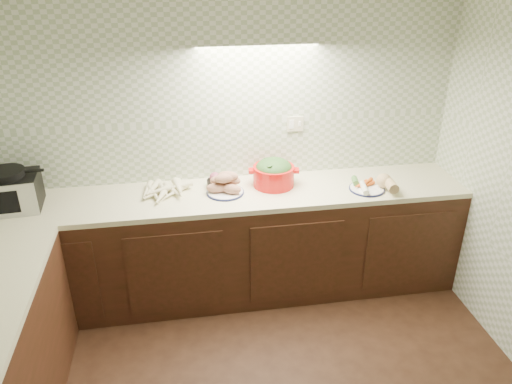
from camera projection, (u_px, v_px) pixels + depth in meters
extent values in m
cube|color=#9FB18C|center=(226.00, 131.00, 3.82)|extent=(3.60, 0.05, 2.60)
cube|color=beige|center=(295.00, 124.00, 3.90)|extent=(0.13, 0.01, 0.12)
cube|color=black|center=(232.00, 246.00, 3.97)|extent=(3.60, 0.60, 0.86)
cube|color=#F1EEBC|center=(231.00, 195.00, 3.77)|extent=(3.60, 0.60, 0.04)
cube|color=black|center=(9.00, 192.00, 3.49)|extent=(0.43, 0.34, 0.24)
cube|color=#B5B5BA|center=(5.00, 203.00, 3.36)|extent=(0.41, 0.04, 0.24)
cube|color=black|center=(5.00, 203.00, 3.36)|extent=(0.26, 0.03, 0.16)
cylinder|color=black|center=(5.00, 173.00, 3.43)|extent=(0.28, 0.28, 0.05)
cone|color=beige|center=(165.00, 191.00, 3.73)|extent=(0.24, 0.21, 0.05)
cone|color=beige|center=(166.00, 198.00, 3.64)|extent=(0.07, 0.21, 0.05)
cone|color=beige|center=(156.00, 198.00, 3.63)|extent=(0.19, 0.21, 0.05)
cone|color=beige|center=(175.00, 195.00, 3.67)|extent=(0.23, 0.22, 0.05)
cone|color=beige|center=(167.00, 192.00, 3.71)|extent=(0.11, 0.24, 0.06)
cone|color=beige|center=(159.00, 192.00, 3.70)|extent=(0.24, 0.22, 0.06)
cone|color=beige|center=(169.00, 190.00, 3.74)|extent=(0.15, 0.24, 0.06)
cone|color=beige|center=(165.00, 192.00, 3.71)|extent=(0.14, 0.25, 0.05)
cone|color=beige|center=(153.00, 194.00, 3.64)|extent=(0.25, 0.14, 0.05)
cone|color=beige|center=(173.00, 186.00, 3.75)|extent=(0.13, 0.28, 0.05)
cone|color=beige|center=(158.00, 193.00, 3.67)|extent=(0.13, 0.21, 0.05)
cone|color=beige|center=(177.00, 197.00, 3.59)|extent=(0.13, 0.28, 0.06)
cylinder|color=#11163E|center=(225.00, 192.00, 3.75)|extent=(0.28, 0.28, 0.01)
cylinder|color=white|center=(225.00, 192.00, 3.75)|extent=(0.27, 0.27, 0.02)
ellipsoid|color=#B1765D|center=(217.00, 188.00, 3.72)|extent=(0.17, 0.12, 0.07)
ellipsoid|color=#B1765D|center=(231.00, 189.00, 3.70)|extent=(0.17, 0.12, 0.07)
ellipsoid|color=#B1765D|center=(226.00, 184.00, 3.78)|extent=(0.17, 0.12, 0.07)
ellipsoid|color=#B1765D|center=(220.00, 180.00, 3.74)|extent=(0.17, 0.12, 0.07)
ellipsoid|color=#B1765D|center=(231.00, 180.00, 3.75)|extent=(0.17, 0.12, 0.07)
ellipsoid|color=#B1765D|center=(225.00, 178.00, 3.69)|extent=(0.17, 0.12, 0.07)
ellipsoid|color=#B1765D|center=(228.00, 176.00, 3.71)|extent=(0.17, 0.12, 0.07)
cylinder|color=black|center=(217.00, 183.00, 3.84)|extent=(0.16, 0.16, 0.06)
sphere|color=maroon|center=(215.00, 177.00, 3.82)|extent=(0.08, 0.08, 0.08)
sphere|color=beige|center=(221.00, 178.00, 3.84)|extent=(0.05, 0.05, 0.05)
cylinder|color=red|center=(274.00, 176.00, 3.84)|extent=(0.36, 0.36, 0.16)
cube|color=red|center=(251.00, 171.00, 3.82)|extent=(0.05, 0.07, 0.02)
cube|color=red|center=(296.00, 170.00, 3.83)|extent=(0.05, 0.07, 0.02)
ellipsoid|color=#366428|center=(274.00, 168.00, 3.82)|extent=(0.28, 0.28, 0.16)
cylinder|color=#11163E|center=(367.00, 189.00, 3.81)|extent=(0.27, 0.27, 0.01)
cylinder|color=white|center=(367.00, 189.00, 3.81)|extent=(0.25, 0.25, 0.02)
cone|color=#EB4D1B|center=(362.00, 184.00, 3.83)|extent=(0.14, 0.12, 0.03)
cone|color=#EB4D1B|center=(367.00, 184.00, 3.82)|extent=(0.16, 0.08, 0.03)
cone|color=#EB4D1B|center=(360.00, 185.00, 3.81)|extent=(0.15, 0.09, 0.03)
cone|color=#EB4D1B|center=(364.00, 183.00, 3.80)|extent=(0.15, 0.09, 0.03)
cylinder|color=white|center=(364.00, 188.00, 3.75)|extent=(0.07, 0.18, 0.04)
cylinder|color=#3E7531|center=(355.00, 181.00, 3.87)|extent=(0.06, 0.11, 0.05)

